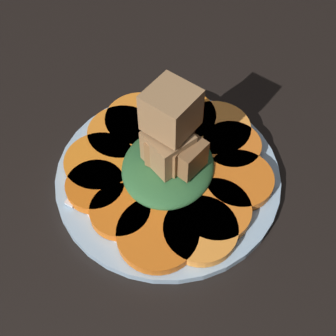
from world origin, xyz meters
TOP-DOWN VIEW (x-y plane):
  - table_slab at (0.00, 0.00)cm, footprint 120.00×120.00cm
  - plate at (0.00, 0.00)cm, footprint 25.20×25.20cm
  - carrot_slice_0 at (1.36, -7.61)cm, footprint 7.96×7.96cm
  - carrot_slice_1 at (4.45, -6.85)cm, footprint 6.43×6.43cm
  - carrot_slice_2 at (6.54, -3.14)cm, footprint 6.42×6.42cm
  - carrot_slice_3 at (7.85, 1.44)cm, footprint 8.44×8.44cm
  - carrot_slice_4 at (6.11, 5.44)cm, footprint 7.68×7.68cm
  - carrot_slice_5 at (3.40, 6.30)cm, footprint 7.55×7.55cm
  - carrot_slice_6 at (-1.14, 7.80)cm, footprint 7.58×7.58cm
  - carrot_slice_7 at (-5.47, 5.93)cm, footprint 6.80×6.80cm
  - carrot_slice_8 at (-7.36, 3.57)cm, footprint 8.25×8.25cm
  - carrot_slice_9 at (-7.97, -0.84)cm, footprint 8.32×8.32cm
  - carrot_slice_10 at (-5.93, -5.47)cm, footprint 8.34×8.34cm
  - carrot_slice_11 at (-3.36, -6.80)cm, footprint 8.01×8.01cm
  - center_pile at (-0.25, 0.05)cm, footprint 11.18×10.07cm
  - fork at (-1.36, -6.64)cm, footprint 17.00×5.67cm

SIDE VIEW (x-z plane):
  - table_slab at x=0.00cm, z-range 0.00..2.00cm
  - plate at x=0.00cm, z-range 1.99..3.04cm
  - fork at x=-1.36cm, z-range 3.10..3.50cm
  - carrot_slice_0 at x=1.36cm, z-range 3.10..4.25cm
  - carrot_slice_1 at x=4.45cm, z-range 3.10..4.25cm
  - carrot_slice_2 at x=6.54cm, z-range 3.10..4.25cm
  - carrot_slice_3 at x=7.85cm, z-range 3.10..4.25cm
  - carrot_slice_4 at x=6.11cm, z-range 3.10..4.25cm
  - carrot_slice_5 at x=3.40cm, z-range 3.10..4.25cm
  - carrot_slice_6 at x=-1.14cm, z-range 3.10..4.25cm
  - carrot_slice_7 at x=-5.47cm, z-range 3.10..4.25cm
  - carrot_slice_8 at x=-7.36cm, z-range 3.10..4.25cm
  - carrot_slice_9 at x=-7.97cm, z-range 3.10..4.25cm
  - carrot_slice_10 at x=-5.93cm, z-range 3.10..4.25cm
  - carrot_slice_11 at x=-3.36cm, z-range 3.10..4.25cm
  - center_pile at x=-0.25cm, z-range 1.33..13.01cm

